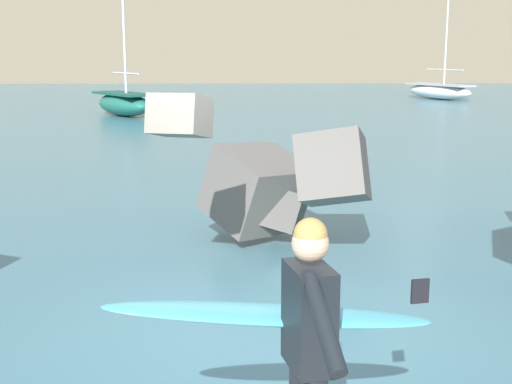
{
  "coord_description": "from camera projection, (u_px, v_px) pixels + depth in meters",
  "views": [
    {
      "loc": [
        -0.04,
        -6.91,
        2.9
      ],
      "look_at": [
        0.18,
        0.5,
        1.4
      ],
      "focal_mm": 48.42,
      "sensor_mm": 36.0,
      "label": 1
    }
  ],
  "objects": [
    {
      "name": "boat_far_left",
      "position": [
        124.0,
        103.0,
        32.04
      ],
      "size": [
        3.69,
        4.38,
        6.84
      ],
      "color": "#1E6656",
      "rests_on": "ground"
    },
    {
      "name": "mooring_buoy_inner",
      "position": [
        116.0,
        99.0,
        40.36
      ],
      "size": [
        0.44,
        0.44,
        0.44
      ],
      "color": "silver",
      "rests_on": "ground"
    },
    {
      "name": "surfer_with_board",
      "position": [
        297.0,
        337.0,
        4.01
      ],
      "size": [
        2.12,
        1.34,
        1.78
      ],
      "color": "black",
      "rests_on": "walkway_path"
    },
    {
      "name": "ground_plane",
      "position": [
        240.0,
        330.0,
        7.34
      ],
      "size": [
        400.0,
        400.0,
        0.0
      ],
      "primitive_type": "plane",
      "color": "#42707F"
    },
    {
      "name": "headland_bluff",
      "position": [
        254.0,
        15.0,
        85.6
      ],
      "size": [
        89.18,
        44.63,
        14.81
      ],
      "color": "#756651",
      "rests_on": "ground"
    },
    {
      "name": "boat_near_centre",
      "position": [
        439.0,
        91.0,
        43.39
      ],
      "size": [
        3.69,
        5.58,
        6.36
      ],
      "color": "white",
      "rests_on": "ground"
    },
    {
      "name": "mooring_buoy_middle",
      "position": [
        189.0,
        100.0,
        39.52
      ],
      "size": [
        0.44,
        0.44,
        0.44
      ],
      "color": "yellow",
      "rests_on": "ground"
    }
  ]
}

